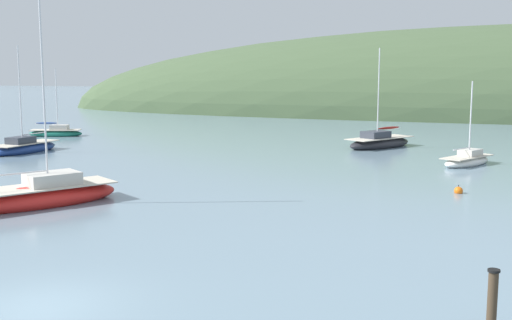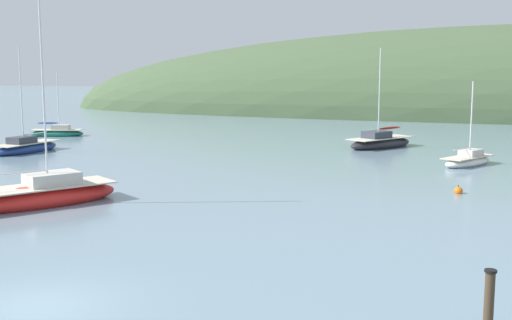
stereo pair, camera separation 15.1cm
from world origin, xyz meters
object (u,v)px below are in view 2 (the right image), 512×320
sailboat_yellow_far (468,160)px  sailboat_white_near (380,142)px  mooring_buoy_channel (458,191)px  sailboat_orange_cutter (42,195)px  jetty_piling (489,298)px  sailboat_teal_outer (57,132)px  sailboat_red_portside (26,147)px

sailboat_yellow_far → sailboat_white_near: 10.30m
sailboat_yellow_far → mooring_buoy_channel: 10.33m
sailboat_orange_cutter → jetty_piling: bearing=-25.0°
sailboat_teal_outer → jetty_piling: size_ratio=4.49×
mooring_buoy_channel → sailboat_yellow_far: bearing=86.0°
sailboat_yellow_far → jetty_piling: 27.74m
sailboat_teal_outer → mooring_buoy_channel: 40.63m
sailboat_red_portside → sailboat_orange_cutter: bearing=-51.1°
sailboat_teal_outer → sailboat_red_portside: size_ratio=0.79×
sailboat_teal_outer → sailboat_white_near: size_ratio=0.80×
jetty_piling → mooring_buoy_channel: bearing=91.5°
sailboat_yellow_far → sailboat_white_near: size_ratio=0.69×
sailboat_teal_outer → sailboat_orange_cutter: (17.58, -26.82, 0.11)m
sailboat_yellow_far → mooring_buoy_channel: sailboat_yellow_far is taller
sailboat_teal_outer → sailboat_white_near: 30.45m
mooring_buoy_channel → sailboat_teal_outer: bearing=153.2°
sailboat_orange_cutter → sailboat_yellow_far: sailboat_orange_cutter is taller
sailboat_orange_cutter → sailboat_white_near: bearing=64.3°
mooring_buoy_channel → sailboat_red_portside: bearing=166.9°
sailboat_yellow_far → sailboat_red_portside: sailboat_red_portside is taller
sailboat_white_near → sailboat_orange_cutter: bearing=-115.7°
sailboat_orange_cutter → sailboat_red_portside: size_ratio=1.24×
sailboat_orange_cutter → sailboat_yellow_far: bearing=44.1°
sailboat_red_portside → mooring_buoy_channel: size_ratio=15.28×
sailboat_white_near → mooring_buoy_channel: (5.82, -18.26, -0.29)m
sailboat_orange_cutter → jetty_piling: (19.14, -8.93, 0.31)m
sailboat_orange_cutter → sailboat_white_near: size_ratio=1.24×
sailboat_white_near → mooring_buoy_channel: 19.17m
sailboat_teal_outer → sailboat_red_portside: bearing=-66.3°
sailboat_teal_outer → sailboat_orange_cutter: bearing=-56.8°
sailboat_yellow_far → mooring_buoy_channel: (-0.72, -10.31, -0.19)m
sailboat_orange_cutter → sailboat_white_near: (12.86, 26.76, -0.03)m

